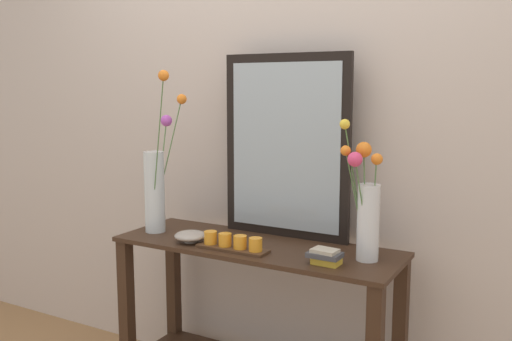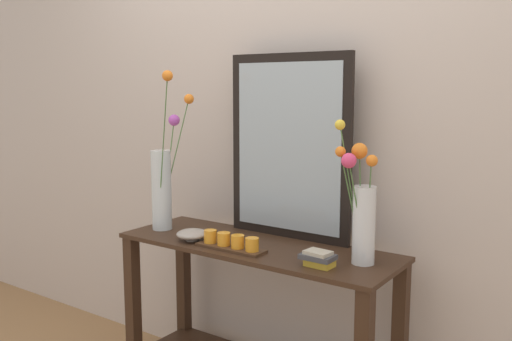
# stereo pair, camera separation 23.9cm
# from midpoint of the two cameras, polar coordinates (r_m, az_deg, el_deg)

# --- Properties ---
(wall_back) EXTENTS (6.40, 0.08, 2.70)m
(wall_back) POSITION_cam_midpoint_polar(r_m,az_deg,el_deg) (2.66, 0.98, 5.99)
(wall_back) COLOR beige
(wall_back) RESTS_ON ground
(console_table) EXTENTS (1.27, 0.43, 0.79)m
(console_table) POSITION_cam_midpoint_polar(r_m,az_deg,el_deg) (2.57, -2.75, -14.33)
(console_table) COLOR #382316
(console_table) RESTS_ON ground
(mirror_leaning) EXTENTS (0.61, 0.03, 0.83)m
(mirror_leaning) POSITION_cam_midpoint_polar(r_m,az_deg,el_deg) (2.52, 0.34, 2.43)
(mirror_leaning) COLOR black
(mirror_leaning) RESTS_ON console_table
(tall_vase_left) EXTENTS (0.21, 0.24, 0.75)m
(tall_vase_left) POSITION_cam_midpoint_polar(r_m,az_deg,el_deg) (2.69, -12.66, -1.26)
(tall_vase_left) COLOR silver
(tall_vase_left) RESTS_ON console_table
(vase_right) EXTENTS (0.17, 0.14, 0.56)m
(vase_right) POSITION_cam_midpoint_polar(r_m,az_deg,el_deg) (2.21, 8.12, -3.79)
(vase_right) COLOR silver
(vase_right) RESTS_ON console_table
(candle_tray) EXTENTS (0.32, 0.09, 0.07)m
(candle_tray) POSITION_cam_midpoint_polar(r_m,az_deg,el_deg) (2.38, -5.31, -7.44)
(candle_tray) COLOR #472D1C
(candle_tray) RESTS_ON console_table
(decorative_bowl) EXTENTS (0.14, 0.14, 0.05)m
(decorative_bowl) POSITION_cam_midpoint_polar(r_m,az_deg,el_deg) (2.52, -9.41, -6.61)
(decorative_bowl) COLOR #9E9389
(decorative_bowl) RESTS_ON console_table
(book_stack) EXTENTS (0.13, 0.09, 0.06)m
(book_stack) POSITION_cam_midpoint_polar(r_m,az_deg,el_deg) (2.19, 3.95, -8.76)
(book_stack) COLOR gold
(book_stack) RESTS_ON console_table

